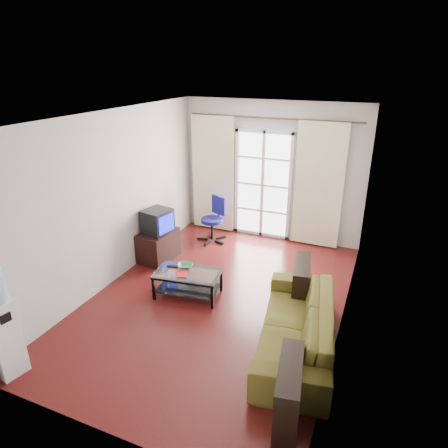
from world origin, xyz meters
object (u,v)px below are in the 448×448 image
Objects in this scene: tv_stand at (158,245)px; task_chair at (213,228)px; coffee_table at (188,281)px; sofa at (296,325)px; crt_tv at (156,221)px.

task_chair is (0.58, 1.13, -0.00)m from tv_stand.
sofa is at bearing -16.47° from coffee_table.
crt_tv is (-2.86, 1.40, 0.43)m from sofa.
sofa is at bearing -14.98° from crt_tv.
coffee_table is 1.38m from tv_stand.
task_chair is at bearing 67.59° from tv_stand.
coffee_table is 2.07m from task_chair.
sofa is 3.42m from task_chair.
tv_stand is at bearing 140.35° from coffee_table.
crt_tv reaches higher than sofa.
tv_stand is (-1.07, 0.88, 0.01)m from coffee_table.
tv_stand reaches higher than coffee_table.
sofa is at bearing -21.67° from tv_stand.
sofa is 3.19m from tv_stand.
coffee_table is at bearing -28.17° from crt_tv.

